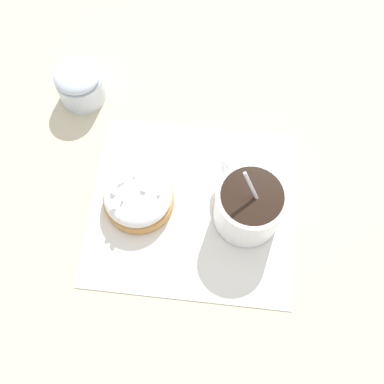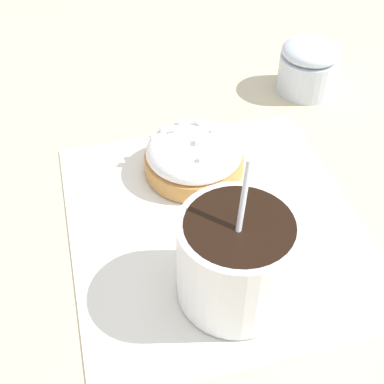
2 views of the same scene
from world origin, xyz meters
The scene contains 5 objects.
ground_plane centered at (0.00, 0.00, 0.00)m, with size 3.00×3.00×0.00m, color #C6B793.
paper_napkin centered at (0.00, 0.00, 0.00)m, with size 0.27×0.24×0.00m.
coffee_cup centered at (-0.07, 0.00, 0.04)m, with size 0.09×0.10×0.11m.
frosted_pastry centered at (0.07, 0.00, 0.02)m, with size 0.09×0.09×0.04m.
sugar_bowl centered at (0.18, -0.16, 0.03)m, with size 0.07×0.07×0.06m.
Camera 1 is at (-0.02, 0.21, 0.56)m, focal length 42.00 mm.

